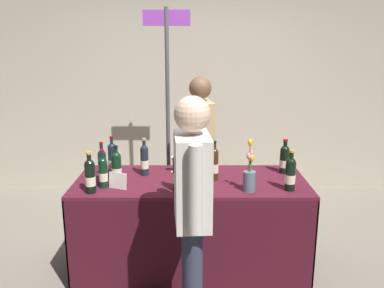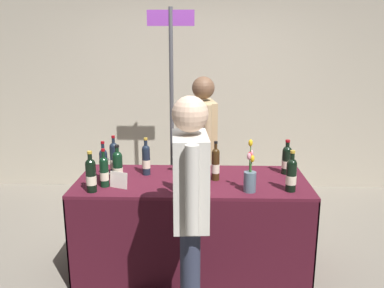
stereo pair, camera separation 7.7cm
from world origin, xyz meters
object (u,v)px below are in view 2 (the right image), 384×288
at_px(flower_vase, 250,177).
at_px(tasting_table, 192,207).
at_px(wine_glass_mid, 106,163).
at_px(taster_foreground_right, 190,200).
at_px(wine_glass_near_vendor, 176,161).
at_px(booth_signpost, 172,93).
at_px(featured_wine_bottle, 146,159).
at_px(vendor_presenter, 203,142).
at_px(display_bottle_0, 91,175).

bearing_deg(flower_vase, tasting_table, 149.65).
bearing_deg(wine_glass_mid, taster_foreground_right, -51.19).
height_order(wine_glass_near_vendor, booth_signpost, booth_signpost).
relative_size(flower_vase, taster_foreground_right, 0.25).
distance_m(flower_vase, taster_foreground_right, 0.69).
distance_m(wine_glass_mid, flower_vase, 1.23).
distance_m(featured_wine_bottle, wine_glass_mid, 0.35).
bearing_deg(featured_wine_bottle, wine_glass_near_vendor, 18.08).
height_order(vendor_presenter, booth_signpost, booth_signpost).
bearing_deg(booth_signpost, vendor_presenter, -56.52).
xyz_separation_m(wine_glass_mid, vendor_presenter, (0.82, 0.59, 0.04)).
bearing_deg(display_bottle_0, flower_vase, 1.68).
bearing_deg(display_bottle_0, featured_wine_bottle, 49.43).
distance_m(featured_wine_bottle, display_bottle_0, 0.55).
xyz_separation_m(tasting_table, wine_glass_mid, (-0.73, 0.12, 0.34)).
bearing_deg(tasting_table, wine_glass_near_vendor, 124.24).
bearing_deg(taster_foreground_right, featured_wine_bottle, 18.89).
height_order(featured_wine_bottle, wine_glass_near_vendor, featured_wine_bottle).
xyz_separation_m(wine_glass_mid, booth_signpost, (0.48, 1.10, 0.45)).
bearing_deg(booth_signpost, display_bottle_0, -107.94).
bearing_deg(tasting_table, display_bottle_0, -158.60).
relative_size(display_bottle_0, flower_vase, 0.78).
bearing_deg(taster_foreground_right, booth_signpost, 2.94).
bearing_deg(taster_foreground_right, tasting_table, -3.73).
height_order(featured_wine_bottle, booth_signpost, booth_signpost).
distance_m(featured_wine_bottle, booth_signpost, 1.18).
bearing_deg(tasting_table, vendor_presenter, 82.99).
bearing_deg(booth_signpost, wine_glass_mid, -113.59).
bearing_deg(vendor_presenter, tasting_table, -16.06).
height_order(tasting_table, taster_foreground_right, taster_foreground_right).
bearing_deg(wine_glass_mid, display_bottle_0, -91.46).
bearing_deg(flower_vase, vendor_presenter, 109.97).
xyz_separation_m(tasting_table, flower_vase, (0.44, -0.26, 0.35)).
height_order(flower_vase, taster_foreground_right, taster_foreground_right).
distance_m(featured_wine_bottle, taster_foreground_right, 1.01).
relative_size(vendor_presenter, booth_signpost, 0.70).
distance_m(wine_glass_near_vendor, wine_glass_mid, 0.60).
distance_m(featured_wine_bottle, flower_vase, 0.91).
bearing_deg(display_bottle_0, vendor_presenter, 50.33).
distance_m(taster_foreground_right, booth_signpost, 2.08).
relative_size(tasting_table, vendor_presenter, 1.19).
bearing_deg(tasting_table, featured_wine_bottle, 162.34).
relative_size(wine_glass_near_vendor, booth_signpost, 0.06).
relative_size(featured_wine_bottle, display_bottle_0, 1.01).
distance_m(tasting_table, vendor_presenter, 0.81).
distance_m(tasting_table, wine_glass_mid, 0.82).
relative_size(featured_wine_bottle, booth_signpost, 0.14).
height_order(tasting_table, display_bottle_0, display_bottle_0).
distance_m(vendor_presenter, taster_foreground_right, 1.51).
bearing_deg(flower_vase, wine_glass_mid, 161.97).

